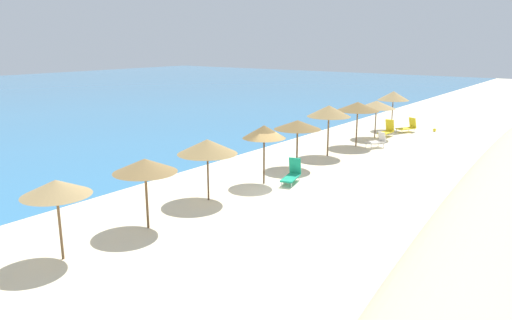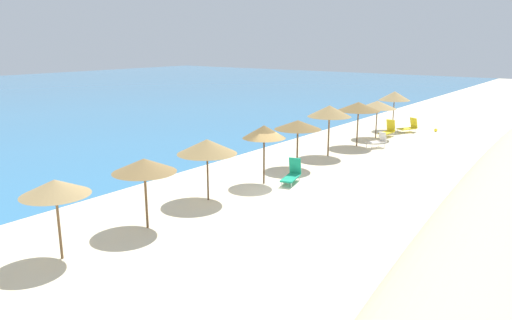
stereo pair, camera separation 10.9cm
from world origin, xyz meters
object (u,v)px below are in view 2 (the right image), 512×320
at_px(beach_umbrella_2, 55,188).
at_px(beach_umbrella_6, 298,125).
at_px(beach_umbrella_5, 264,132).
at_px(lounge_chair_1, 292,174).
at_px(beach_umbrella_8, 359,107).
at_px(lounge_chair_0, 409,127).
at_px(beach_umbrella_3, 144,166).
at_px(lounge_chair_2, 378,141).
at_px(beach_ball, 436,130).
at_px(lounge_chair_3, 388,130).
at_px(beach_umbrella_4, 207,147).
at_px(beach_umbrella_7, 329,111).
at_px(beach_umbrella_9, 377,105).
at_px(beach_umbrella_10, 395,96).

height_order(beach_umbrella_2, beach_umbrella_6, beach_umbrella_6).
bearing_deg(beach_umbrella_5, lounge_chair_1, -48.00).
xyz_separation_m(beach_umbrella_8, lounge_chair_0, (6.84, -0.97, -2.16)).
bearing_deg(lounge_chair_0, beach_umbrella_3, 114.51).
xyz_separation_m(lounge_chair_2, beach_ball, (7.88, -1.26, -0.33)).
relative_size(lounge_chair_2, lounge_chair_3, 0.87).
xyz_separation_m(beach_umbrella_5, beach_umbrella_6, (3.45, 0.29, -0.17)).
bearing_deg(beach_umbrella_6, lounge_chair_0, -4.77).
distance_m(beach_umbrella_6, beach_ball, 15.63).
xyz_separation_m(beach_umbrella_2, beach_umbrella_8, (20.85, -0.15, 0.25)).
distance_m(beach_umbrella_3, lounge_chair_2, 18.05).
relative_size(beach_umbrella_4, beach_umbrella_5, 0.94).
bearing_deg(lounge_chair_0, beach_umbrella_7, 110.39).
bearing_deg(beach_umbrella_7, lounge_chair_1, -167.74).
bearing_deg(beach_umbrella_9, lounge_chair_0, -17.15).
relative_size(beach_umbrella_5, beach_umbrella_9, 1.08).
distance_m(beach_umbrella_3, beach_umbrella_7, 14.02).
relative_size(beach_umbrella_3, lounge_chair_1, 1.54).
height_order(beach_umbrella_7, beach_umbrella_8, beach_umbrella_7).
relative_size(beach_umbrella_3, lounge_chair_3, 1.62).
height_order(beach_umbrella_7, beach_ball, beach_umbrella_7).
height_order(beach_umbrella_3, lounge_chair_0, beach_umbrella_3).
relative_size(beach_umbrella_3, lounge_chair_2, 1.85).
bearing_deg(beach_umbrella_10, beach_umbrella_9, -176.13).
bearing_deg(beach_umbrella_8, beach_umbrella_5, -179.40).
distance_m(beach_umbrella_7, beach_umbrella_10, 10.59).
bearing_deg(beach_umbrella_8, lounge_chair_2, -73.04).
relative_size(beach_umbrella_6, beach_umbrella_9, 0.99).
distance_m(beach_umbrella_3, beach_umbrella_8, 17.53).
relative_size(lounge_chair_1, lounge_chair_3, 1.05).
xyz_separation_m(beach_umbrella_8, beach_umbrella_9, (3.31, 0.12, -0.23)).
bearing_deg(beach_umbrella_9, beach_ball, -28.11).
bearing_deg(beach_umbrella_8, beach_umbrella_2, 179.58).
distance_m(beach_umbrella_4, beach_umbrella_7, 10.33).
relative_size(lounge_chair_3, beach_ball, 6.49).
distance_m(beach_umbrella_7, beach_umbrella_9, 6.83).
distance_m(beach_umbrella_9, lounge_chair_1, 13.02).
xyz_separation_m(beach_umbrella_4, beach_umbrella_8, (13.84, -0.36, 0.23)).
relative_size(beach_umbrella_3, beach_umbrella_7, 0.87).
distance_m(beach_umbrella_5, beach_umbrella_6, 3.47).
relative_size(beach_umbrella_2, lounge_chair_2, 1.83).
relative_size(beach_umbrella_4, lounge_chair_2, 1.89).
bearing_deg(beach_umbrella_7, beach_umbrella_5, -177.53).
relative_size(lounge_chair_0, lounge_chair_1, 0.96).
bearing_deg(beach_ball, lounge_chair_2, 170.89).
height_order(beach_umbrella_5, beach_umbrella_6, beach_umbrella_5).
xyz_separation_m(beach_umbrella_5, lounge_chair_1, (0.91, -1.01, -2.07)).
bearing_deg(beach_umbrella_10, beach_umbrella_8, -176.96).
distance_m(beach_umbrella_6, lounge_chair_2, 7.73).
bearing_deg(beach_umbrella_7, beach_umbrella_8, -3.06).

